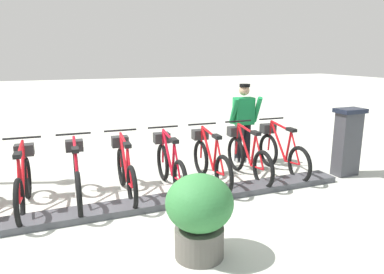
# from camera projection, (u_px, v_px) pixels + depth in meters

# --- Properties ---
(ground_plane) EXTENTS (60.00, 60.00, 0.00)m
(ground_plane) POSITION_uv_depth(u_px,v_px,m) (123.00, 211.00, 5.25)
(ground_plane) COLOR beige
(dock_rail_base) EXTENTS (0.44, 7.58, 0.10)m
(dock_rail_base) POSITION_uv_depth(u_px,v_px,m) (123.00, 208.00, 5.23)
(dock_rail_base) COLOR #47474C
(dock_rail_base) RESTS_ON ground
(payment_kiosk) EXTENTS (0.36, 0.52, 1.28)m
(payment_kiosk) POSITION_uv_depth(u_px,v_px,m) (347.00, 141.00, 6.69)
(payment_kiosk) COLOR #38383D
(payment_kiosk) RESTS_ON ground
(bike_docked_0) EXTENTS (1.72, 0.54, 1.02)m
(bike_docked_0) POSITION_uv_depth(u_px,v_px,m) (281.00, 151.00, 6.87)
(bike_docked_0) COLOR black
(bike_docked_0) RESTS_ON ground
(bike_docked_1) EXTENTS (1.72, 0.54, 1.02)m
(bike_docked_1) POSITION_uv_depth(u_px,v_px,m) (247.00, 155.00, 6.60)
(bike_docked_1) COLOR black
(bike_docked_1) RESTS_ON ground
(bike_docked_2) EXTENTS (1.72, 0.54, 1.02)m
(bike_docked_2) POSITION_uv_depth(u_px,v_px,m) (210.00, 160.00, 6.33)
(bike_docked_2) COLOR black
(bike_docked_2) RESTS_ON ground
(bike_docked_3) EXTENTS (1.72, 0.54, 1.02)m
(bike_docked_3) POSITION_uv_depth(u_px,v_px,m) (170.00, 164.00, 6.05)
(bike_docked_3) COLOR black
(bike_docked_3) RESTS_ON ground
(bike_docked_4) EXTENTS (1.72, 0.54, 1.02)m
(bike_docked_4) POSITION_uv_depth(u_px,v_px,m) (125.00, 169.00, 5.78)
(bike_docked_4) COLOR black
(bike_docked_4) RESTS_ON ground
(bike_docked_5) EXTENTS (1.72, 0.54, 1.02)m
(bike_docked_5) POSITION_uv_depth(u_px,v_px,m) (77.00, 175.00, 5.51)
(bike_docked_5) COLOR black
(bike_docked_5) RESTS_ON ground
(bike_docked_6) EXTENTS (1.72, 0.54, 1.02)m
(bike_docked_6) POSITION_uv_depth(u_px,v_px,m) (23.00, 181.00, 5.23)
(bike_docked_6) COLOR black
(bike_docked_6) RESTS_ON ground
(worker_near_rack) EXTENTS (0.50, 0.65, 1.66)m
(worker_near_rack) POSITION_uv_depth(u_px,v_px,m) (243.00, 120.00, 7.47)
(worker_near_rack) COLOR white
(worker_near_rack) RESTS_ON ground
(planter_bush) EXTENTS (0.76, 0.76, 0.97)m
(planter_bush) POSITION_uv_depth(u_px,v_px,m) (199.00, 212.00, 3.96)
(planter_bush) COLOR #59544C
(planter_bush) RESTS_ON ground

